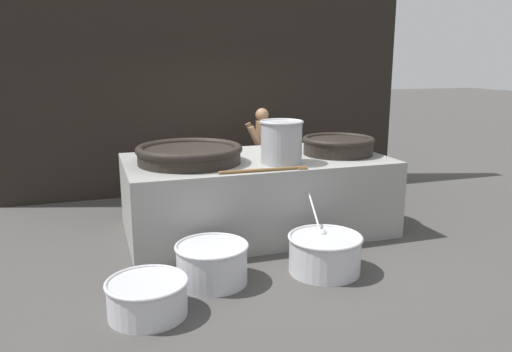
# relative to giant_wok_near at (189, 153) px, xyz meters

# --- Properties ---
(ground_plane) EXTENTS (60.00, 60.00, 0.00)m
(ground_plane) POSITION_rel_giant_wok_near_xyz_m (0.93, 0.07, -1.16)
(ground_plane) COLOR #474442
(back_wall) EXTENTS (7.24, 0.24, 4.06)m
(back_wall) POSITION_rel_giant_wok_near_xyz_m (0.93, 2.51, 0.87)
(back_wall) COLOR black
(back_wall) RESTS_ON ground_plane
(hearth_platform) EXTENTS (3.54, 1.92, 1.03)m
(hearth_platform) POSITION_rel_giant_wok_near_xyz_m (0.93, 0.07, -0.64)
(hearth_platform) COLOR gray
(hearth_platform) RESTS_ON ground_plane
(giant_wok_near) EXTENTS (1.38, 1.38, 0.24)m
(giant_wok_near) POSITION_rel_giant_wok_near_xyz_m (0.00, 0.00, 0.00)
(giant_wok_near) COLOR black
(giant_wok_near) RESTS_ON hearth_platform
(giant_wok_far) EXTENTS (1.01, 1.01, 0.25)m
(giant_wok_far) POSITION_rel_giant_wok_near_xyz_m (2.12, -0.05, 0.01)
(giant_wok_far) COLOR black
(giant_wok_far) RESTS_ON hearth_platform
(stock_pot) EXTENTS (0.57, 0.57, 0.56)m
(stock_pot) POSITION_rel_giant_wok_near_xyz_m (1.12, -0.39, 0.16)
(stock_pot) COLOR #9E9EA3
(stock_pot) RESTS_ON hearth_platform
(stirring_paddle) EXTENTS (1.11, 0.10, 0.04)m
(stirring_paddle) POSITION_rel_giant_wok_near_xyz_m (0.80, -0.79, -0.11)
(stirring_paddle) COLOR brown
(stirring_paddle) RESTS_ON hearth_platform
(cook) EXTENTS (0.43, 0.62, 1.58)m
(cook) POSITION_rel_giant_wok_near_xyz_m (1.48, 1.40, -0.30)
(cook) COLOR #8C6647
(cook) RESTS_ON ground_plane
(prep_bowl_vegetables) EXTENTS (0.84, 1.09, 0.76)m
(prep_bowl_vegetables) POSITION_rel_giant_wok_near_xyz_m (1.20, -1.55, -0.92)
(prep_bowl_vegetables) COLOR silver
(prep_bowl_vegetables) RESTS_ON ground_plane
(prep_bowl_meat) EXTENTS (0.78, 0.78, 0.35)m
(prep_bowl_meat) POSITION_rel_giant_wok_near_xyz_m (-0.80, -1.92, -0.97)
(prep_bowl_meat) COLOR silver
(prep_bowl_meat) RESTS_ON ground_plane
(prep_bowl_extra) EXTENTS (0.79, 0.79, 0.43)m
(prep_bowl_extra) POSITION_rel_giant_wok_near_xyz_m (-0.06, -1.42, -0.92)
(prep_bowl_extra) COLOR silver
(prep_bowl_extra) RESTS_ON ground_plane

